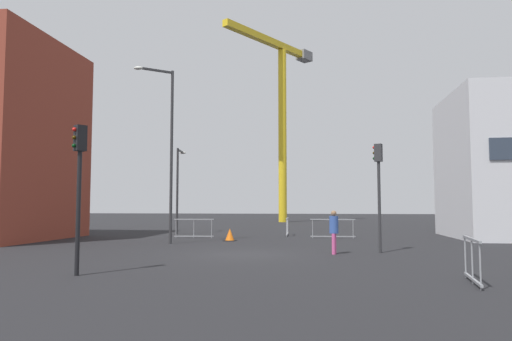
# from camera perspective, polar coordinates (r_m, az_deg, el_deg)

# --- Properties ---
(ground) EXTENTS (160.00, 160.00, 0.00)m
(ground) POSITION_cam_1_polar(r_m,az_deg,el_deg) (18.05, -1.67, -10.15)
(ground) COLOR black
(construction_crane) EXTENTS (8.54, 12.62, 20.02)m
(construction_crane) POSITION_cam_1_polar(r_m,az_deg,el_deg) (52.20, 3.07, 8.35)
(construction_crane) COLOR yellow
(construction_crane) RESTS_ON ground
(streetlamp_tall) EXTENTS (1.63, 1.26, 8.49)m
(streetlamp_tall) POSITION_cam_1_polar(r_m,az_deg,el_deg) (23.23, -10.74, 3.48)
(streetlamp_tall) COLOR #2D2D30
(streetlamp_tall) RESTS_ON ground
(streetlamp_short) EXTENTS (0.45, 1.84, 5.53)m
(streetlamp_short) POSITION_cam_1_polar(r_m,az_deg,el_deg) (30.82, -9.43, -1.31)
(streetlamp_short) COLOR #2D2D30
(streetlamp_short) RESTS_ON ground
(traffic_light_median) EXTENTS (0.36, 0.38, 4.02)m
(traffic_light_median) POSITION_cam_1_polar(r_m,az_deg,el_deg) (13.46, -20.73, -0.41)
(traffic_light_median) COLOR black
(traffic_light_median) RESTS_ON ground
(traffic_light_crosswalk) EXTENTS (0.39, 0.33, 4.28)m
(traffic_light_crosswalk) POSITION_cam_1_polar(r_m,az_deg,el_deg) (19.12, 14.71, -1.11)
(traffic_light_crosswalk) COLOR #2D2D30
(traffic_light_crosswalk) RESTS_ON ground
(pedestrian_walking) EXTENTS (0.34, 0.34, 1.66)m
(pedestrian_walking) POSITION_cam_1_polar(r_m,az_deg,el_deg) (18.24, 9.46, -7.01)
(pedestrian_walking) COLOR #D14C8C
(pedestrian_walking) RESTS_ON ground
(safety_barrier_right_run) EXTENTS (2.50, 0.18, 1.08)m
(safety_barrier_right_run) POSITION_cam_1_polar(r_m,az_deg,el_deg) (26.78, 9.32, -6.94)
(safety_barrier_right_run) COLOR gray
(safety_barrier_right_run) RESTS_ON ground
(safety_barrier_front) EXTENTS (2.24, 0.27, 1.08)m
(safety_barrier_front) POSITION_cam_1_polar(r_m,az_deg,el_deg) (26.87, -7.58, -6.95)
(safety_barrier_front) COLOR gray
(safety_barrier_front) RESTS_ON ground
(safety_barrier_rear) EXTENTS (0.12, 2.08, 1.08)m
(safety_barrier_rear) POSITION_cam_1_polar(r_m,az_deg,el_deg) (28.76, 3.82, -6.79)
(safety_barrier_rear) COLOR #B2B5BA
(safety_barrier_rear) RESTS_ON ground
(safety_barrier_left_run) EXTENTS (0.30, 2.05, 1.08)m
(safety_barrier_left_run) POSITION_cam_1_polar(r_m,az_deg,el_deg) (12.53, 24.82, -9.82)
(safety_barrier_left_run) COLOR gray
(safety_barrier_left_run) RESTS_ON ground
(traffic_cone_orange) EXTENTS (0.64, 0.64, 0.64)m
(traffic_cone_orange) POSITION_cam_1_polar(r_m,az_deg,el_deg) (24.62, -3.21, -7.85)
(traffic_cone_orange) COLOR black
(traffic_cone_orange) RESTS_ON ground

